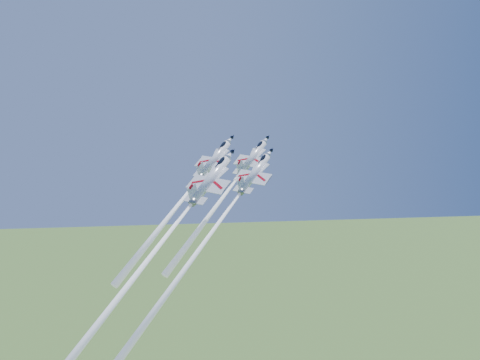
{
  "coord_description": "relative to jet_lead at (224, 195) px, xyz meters",
  "views": [
    {
      "loc": [
        -14.84,
        -119.65,
        97.1
      ],
      "look_at": [
        0.0,
        0.0,
        79.33
      ],
      "focal_mm": 40.0,
      "sensor_mm": 36.0,
      "label": 1
    }
  ],
  "objects": [
    {
      "name": "jet_right",
      "position": [
        -6.05,
        -17.08,
        -6.94
      ],
      "size": [
        33.28,
        31.34,
        42.27
      ],
      "rotation": [
        0.67,
        0.05,
        -0.81
      ],
      "color": "white"
    },
    {
      "name": "jet_left",
      "position": [
        -9.5,
        -1.63,
        -0.38
      ],
      "size": [
        26.17,
        24.49,
        32.21
      ],
      "rotation": [
        0.67,
        0.05,
        -0.81
      ],
      "color": "white"
    },
    {
      "name": "jet_lead",
      "position": [
        0.0,
        0.0,
        0.0
      ],
      "size": [
        25.03,
        23.43,
        30.83
      ],
      "rotation": [
        0.67,
        0.05,
        -0.81
      ],
      "color": "white"
    },
    {
      "name": "jet_slot",
      "position": [
        -18.64,
        -18.62,
        -11.57
      ],
      "size": [
        41.28,
        38.9,
        52.54
      ],
      "rotation": [
        0.67,
        0.05,
        -0.81
      ],
      "color": "white"
    }
  ]
}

